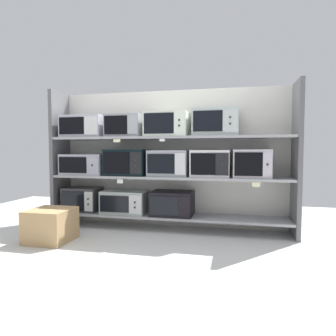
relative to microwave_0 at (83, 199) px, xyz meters
The scene contains 24 objects.
ground 1.59m from the microwave_0, 40.10° to the right, with size 6.96×6.00×0.02m, color silver.
back_panel 1.32m from the microwave_0, 11.38° to the left, with size 3.16×0.04×1.79m, color beige.
upright_left 0.64m from the microwave_0, behind, with size 0.05×0.43×1.79m, color #5B5B5E.
upright_right 2.75m from the microwave_0, ahead, with size 0.05×0.43×1.79m, color #5B5B5E.
shelf_0 1.19m from the microwave_0, ahead, with size 2.96×0.43×0.03m, color #99999E.
microwave_0 is the anchor object (origin of this frame).
microwave_1 0.61m from the microwave_0, ahead, with size 0.58×0.39×0.29m.
microwave_2 1.24m from the microwave_0, ahead, with size 0.52×0.41×0.30m.
shelf_1 1.22m from the microwave_0, ahead, with size 2.96×0.43×0.03m, color #99999E.
microwave_3 0.47m from the microwave_0, ahead, with size 0.58×0.42×0.27m.
microwave_4 0.82m from the microwave_0, ahead, with size 0.52×0.41×0.33m.
microwave_5 1.29m from the microwave_0, ahead, with size 0.49×0.35×0.32m.
microwave_6 1.78m from the microwave_0, ahead, with size 0.46×0.36×0.32m.
microwave_7 2.25m from the microwave_0, ahead, with size 0.43×0.37×0.33m.
price_tag_0 0.72m from the microwave_0, 18.76° to the right, with size 0.08×0.00×0.05m, color white.
price_tag_1 2.26m from the microwave_0, ahead, with size 0.09×0.00×0.05m, color beige.
shelf_2 1.43m from the microwave_0, ahead, with size 2.96×0.43×0.03m, color #99999E.
microwave_8 0.97m from the microwave_0, ahead, with size 0.56×0.36×0.29m.
microwave_9 1.15m from the microwave_0, ahead, with size 0.46×0.35×0.28m.
microwave_10 1.53m from the microwave_0, ahead, with size 0.52×0.42×0.30m.
microwave_11 2.03m from the microwave_0, ahead, with size 0.54×0.35×0.33m.
price_tag_2 1.00m from the microwave_0, 19.88° to the right, with size 0.09×0.00×0.04m, color beige.
price_tag_3 1.41m from the microwave_0, 10.41° to the right, with size 0.06×0.00×0.03m, color white.
shipping_carton 0.77m from the microwave_0, 87.99° to the right, with size 0.44×0.44×0.36m, color tan.
Camera 1 is at (0.80, -3.60, 1.00)m, focal length 31.51 mm.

